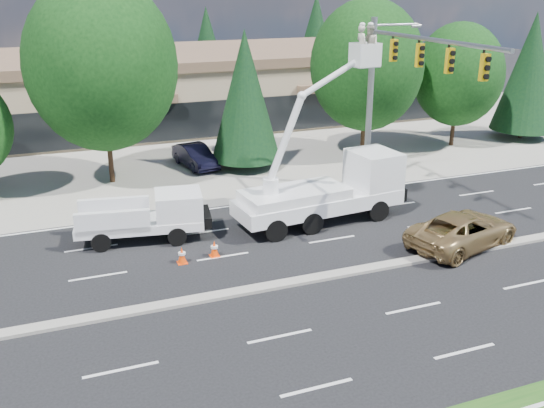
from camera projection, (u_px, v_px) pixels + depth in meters
name	position (u px, v px, depth m)	size (l,w,h in m)	color
ground	(248.00, 292.00, 22.18)	(140.00, 140.00, 0.00)	black
concrete_apron	(150.00, 155.00, 39.71)	(140.00, 22.00, 0.01)	gray
road_median	(248.00, 290.00, 22.15)	(120.00, 0.55, 0.12)	gray
strip_mall	(125.00, 88.00, 47.48)	(50.40, 15.40, 5.50)	tan
tree_front_d	(102.00, 65.00, 32.07)	(8.04, 8.04, 11.15)	#332114
tree_front_e	(245.00, 96.00, 35.48)	(4.16, 4.16, 8.20)	#332114
tree_front_f	(367.00, 66.00, 37.69)	(7.09, 7.09, 9.83)	#332114
tree_front_g	(458.00, 75.00, 40.35)	(5.97, 5.97, 8.28)	#332114
tree_front_h	(529.00, 72.00, 42.40)	(4.47, 4.47, 8.81)	#332114
tree_back_b	(58.00, 33.00, 55.52)	(5.86, 5.86, 11.56)	#332114
tree_back_c	(207.00, 47.00, 60.78)	(4.27, 4.27, 8.42)	#332114
tree_back_d	(316.00, 37.00, 64.59)	(4.86, 4.86, 9.59)	#332114
signal_mast	(394.00, 82.00, 29.62)	(2.76, 10.16, 9.00)	gray
utility_pickup	(149.00, 221.00, 26.43)	(5.67, 2.85, 2.08)	white
bucket_truck	(333.00, 181.00, 28.26)	(8.24, 3.24, 9.01)	white
traffic_cone_b	(182.00, 255.00, 24.32)	(0.40, 0.40, 0.70)	#FB4207
traffic_cone_c	(214.00, 249.00, 24.92)	(0.40, 0.40, 0.70)	#FB4207
minivan	(463.00, 230.00, 25.76)	(2.48, 5.38, 1.50)	#A58550
parked_car_east	(195.00, 156.00, 36.89)	(1.45, 4.15, 1.37)	black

